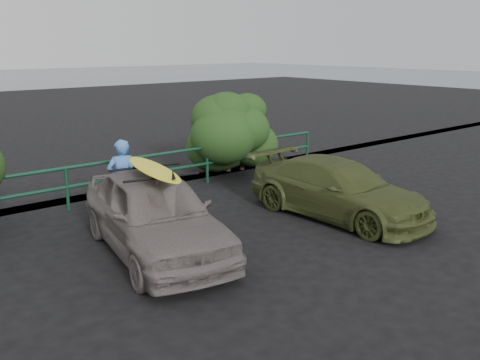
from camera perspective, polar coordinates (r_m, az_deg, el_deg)
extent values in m
plane|color=black|center=(9.43, -0.19, -9.11)|extent=(80.00, 80.00, 0.00)
imported|color=slate|center=(9.87, -9.07, -3.55)|extent=(2.61, 4.69, 1.51)
imported|color=#3E4820|center=(12.02, 10.43, -0.96)|extent=(1.98, 4.44, 1.27)
imported|color=#4681D2|center=(11.91, -12.43, 0.05)|extent=(0.72, 0.56, 1.77)
ellipsoid|color=yellow|center=(9.65, -9.26, 1.18)|extent=(0.95, 2.44, 0.07)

